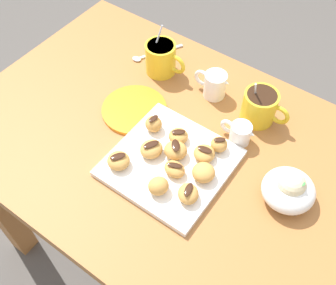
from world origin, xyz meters
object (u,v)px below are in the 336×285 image
at_px(beignet_3, 151,149).
at_px(beignet_10, 204,172).
at_px(beignet_2, 176,150).
at_px(beignet_1, 203,155).
at_px(ice_cream_bowl, 289,189).
at_px(chocolate_sauce_pitcher, 240,132).
at_px(coffee_mug_yellow_left, 161,58).
at_px(cream_pitcher_white, 214,84).
at_px(beignet_0, 158,186).
at_px(beignet_6, 178,136).
at_px(pastry_plate_square, 170,163).
at_px(saucer_orange_left, 134,109).
at_px(dining_table, 165,168).
at_px(beignet_8, 188,194).
at_px(beignet_5, 175,169).
at_px(beignet_7, 153,125).
at_px(beignet_9, 219,144).
at_px(beignet_4, 119,161).
at_px(coffee_mug_yellow_right, 260,106).

bearing_deg(beignet_3, beignet_10, 6.46).
distance_m(beignet_2, beignet_3, 0.06).
bearing_deg(beignet_1, ice_cream_bowl, 7.35).
bearing_deg(chocolate_sauce_pitcher, coffee_mug_yellow_left, 163.38).
bearing_deg(cream_pitcher_white, beignet_3, -92.26).
xyz_separation_m(coffee_mug_yellow_left, beignet_0, (0.23, -0.33, -0.01)).
xyz_separation_m(beignet_6, beignet_10, (0.11, -0.05, 0.00)).
xyz_separation_m(beignet_0, beignet_1, (0.03, 0.13, -0.00)).
relative_size(pastry_plate_square, beignet_10, 5.03).
bearing_deg(beignet_0, saucer_orange_left, 140.64).
height_order(saucer_orange_left, beignet_0, beignet_0).
distance_m(beignet_2, beignet_10, 0.09).
xyz_separation_m(dining_table, ice_cream_bowl, (0.32, 0.02, 0.17)).
bearing_deg(beignet_8, beignet_0, -159.75).
xyz_separation_m(beignet_2, beignet_5, (0.03, -0.04, -0.00)).
height_order(beignet_6, beignet_7, beignet_7).
height_order(beignet_2, beignet_9, beignet_2).
distance_m(beignet_7, beignet_8, 0.21).
bearing_deg(coffee_mug_yellow_left, beignet_4, -70.36).
distance_m(beignet_1, beignet_7, 0.15).
height_order(chocolate_sauce_pitcher, beignet_3, chocolate_sauce_pitcher).
relative_size(ice_cream_bowl, beignet_8, 2.29).
bearing_deg(beignet_9, coffee_mug_yellow_right, 80.35).
distance_m(beignet_2, beignet_7, 0.10).
bearing_deg(beignet_8, beignet_10, 91.81).
bearing_deg(ice_cream_bowl, pastry_plate_square, -163.39).
relative_size(dining_table, beignet_4, 19.61).
xyz_separation_m(coffee_mug_yellow_right, beignet_3, (-0.15, -0.26, -0.01)).
distance_m(beignet_6, beignet_8, 0.16).
bearing_deg(pastry_plate_square, beignet_1, 41.47).
bearing_deg(beignet_7, pastry_plate_square, -30.31).
height_order(saucer_orange_left, beignet_4, beignet_4).
xyz_separation_m(cream_pitcher_white, beignet_8, (0.13, -0.32, -0.01)).
bearing_deg(ice_cream_bowl, beignet_10, -158.28).
bearing_deg(chocolate_sauce_pitcher, beignet_0, -106.34).
bearing_deg(beignet_3, saucer_orange_left, 144.01).
distance_m(dining_table, beignet_5, 0.20).
bearing_deg(beignet_2, coffee_mug_yellow_right, 66.49).
xyz_separation_m(coffee_mug_yellow_right, beignet_0, (-0.07, -0.33, -0.01)).
bearing_deg(dining_table, cream_pitcher_white, 84.96).
bearing_deg(coffee_mug_yellow_right, beignet_2, -113.51).
relative_size(saucer_orange_left, beignet_1, 3.36).
bearing_deg(beignet_3, beignet_1, 28.65).
distance_m(beignet_1, beignet_6, 0.08).
bearing_deg(saucer_orange_left, beignet_8, -28.19).
relative_size(coffee_mug_yellow_right, beignet_3, 2.39).
distance_m(ice_cream_bowl, beignet_9, 0.19).
xyz_separation_m(cream_pitcher_white, saucer_orange_left, (-0.14, -0.17, -0.03)).
relative_size(pastry_plate_square, chocolate_sauce_pitcher, 2.90).
relative_size(beignet_6, beignet_8, 0.92).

